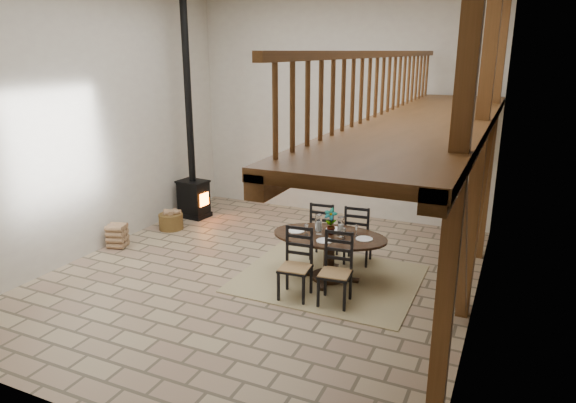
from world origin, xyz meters
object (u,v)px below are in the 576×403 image
at_px(dining_table, 329,254).
at_px(log_basket, 171,221).
at_px(wood_stove, 192,171).
at_px(log_stack, 117,236).

bearing_deg(dining_table, log_basket, 160.94).
distance_m(dining_table, wood_stove, 4.60).
distance_m(dining_table, log_basket, 4.20).
distance_m(wood_stove, log_basket, 1.33).
bearing_deg(dining_table, log_stack, 179.15).
height_order(dining_table, wood_stove, wood_stove).
distance_m(wood_stove, log_stack, 2.47).
relative_size(log_basket, log_stack, 1.11).
bearing_deg(wood_stove, log_stack, -90.62).
bearing_deg(dining_table, wood_stove, 149.33).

